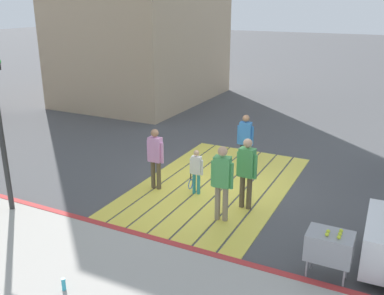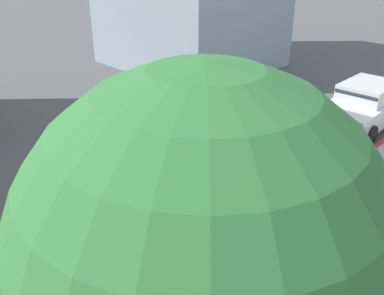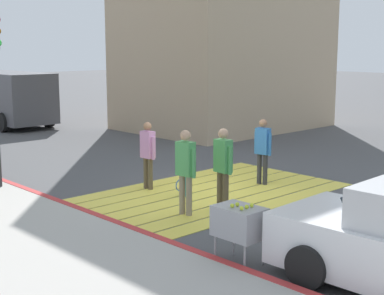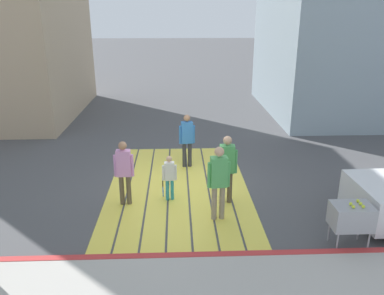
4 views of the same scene
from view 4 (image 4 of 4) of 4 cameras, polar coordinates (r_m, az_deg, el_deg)
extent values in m
plane|color=#4C4C4F|center=(10.73, -2.03, -6.04)|extent=(120.00, 120.00, 0.00)
cube|color=#EAD64C|center=(10.86, 6.75, -5.82)|extent=(6.40, 0.50, 0.01)
cube|color=#EAD64C|center=(10.79, 3.85, -5.90)|extent=(6.40, 0.50, 0.01)
cube|color=#EAD64C|center=(10.74, 0.92, -5.96)|extent=(6.40, 0.50, 0.01)
cube|color=#EAD64C|center=(10.73, -2.04, -6.01)|extent=(6.40, 0.50, 0.01)
cube|color=#EAD64C|center=(10.74, -4.99, -6.04)|extent=(6.40, 0.50, 0.01)
cube|color=#EAD64C|center=(10.78, -7.92, -6.06)|extent=(6.40, 0.50, 0.01)
cube|color=#EAD64C|center=(10.85, -10.83, -6.06)|extent=(6.40, 0.50, 0.01)
cube|color=#BC3333|center=(7.89, -1.86, -15.89)|extent=(0.16, 40.00, 0.13)
cylinder|color=black|center=(10.69, 24.80, -6.13)|extent=(0.24, 0.67, 0.66)
cube|color=#99999E|center=(8.59, 22.44, -9.36)|extent=(0.56, 0.80, 0.50)
cylinder|color=#99999E|center=(8.87, 19.53, -11.53)|extent=(0.04, 0.04, 0.45)
cylinder|color=#99999E|center=(8.52, 20.62, -13.04)|extent=(0.04, 0.04, 0.45)
cylinder|color=#99999E|center=(9.12, 23.34, -11.15)|extent=(0.04, 0.04, 0.45)
cylinder|color=#99999E|center=(8.78, 24.57, -12.59)|extent=(0.04, 0.04, 0.45)
sphere|color=#CCE033|center=(8.43, 23.95, -7.96)|extent=(0.07, 0.07, 0.07)
sphere|color=#CCE033|center=(8.53, 23.61, -7.60)|extent=(0.07, 0.07, 0.07)
sphere|color=#CCE033|center=(8.62, 23.28, -7.24)|extent=(0.07, 0.07, 0.07)
sphere|color=#CCE033|center=(8.35, 22.71, -8.06)|extent=(0.07, 0.07, 0.07)
sphere|color=#CCE033|center=(8.44, 22.38, -7.69)|extent=(0.07, 0.07, 0.07)
cylinder|color=#333338|center=(12.00, -1.14, -1.11)|extent=(0.12, 0.12, 0.79)
cylinder|color=#333338|center=(12.03, -0.32, -1.06)|extent=(0.12, 0.12, 0.79)
cube|color=#3372BF|center=(11.78, -0.75, 2.23)|extent=(0.26, 0.37, 0.66)
sphere|color=#9E7051|center=(11.65, -0.76, 4.36)|extent=(0.21, 0.21, 0.21)
cylinder|color=#3372BF|center=(11.77, -1.73, 1.88)|extent=(0.09, 0.09, 0.56)
cylinder|color=#3372BF|center=(11.83, 0.23, 1.97)|extent=(0.09, 0.09, 0.56)
cylinder|color=brown|center=(9.88, -10.31, -6.19)|extent=(0.12, 0.12, 0.79)
cylinder|color=brown|center=(9.86, -9.31, -6.18)|extent=(0.12, 0.12, 0.79)
cube|color=#D18CC6|center=(9.58, -10.06, -2.28)|extent=(0.22, 0.35, 0.66)
sphere|color=#9E7051|center=(9.43, -10.22, 0.26)|extent=(0.20, 0.20, 0.20)
cylinder|color=#D18CC6|center=(9.63, -11.23, -2.66)|extent=(0.09, 0.09, 0.56)
cylinder|color=#D18CC6|center=(9.59, -8.83, -2.63)|extent=(0.09, 0.09, 0.56)
cylinder|color=brown|center=(9.84, 4.50, -5.87)|extent=(0.13, 0.13, 0.84)
cylinder|color=brown|center=(9.85, 5.58, -5.87)|extent=(0.13, 0.13, 0.84)
cube|color=#4CA559|center=(9.54, 5.18, -1.68)|extent=(0.25, 0.38, 0.70)
sphere|color=tan|center=(9.37, 5.27, 1.05)|extent=(0.22, 0.22, 0.22)
cylinder|color=#4CA559|center=(9.55, 3.88, -2.07)|extent=(0.09, 0.09, 0.60)
cylinder|color=#4CA559|center=(9.58, 6.44, -2.08)|extent=(0.09, 0.09, 0.60)
cylinder|color=gray|center=(9.06, 3.28, -8.17)|extent=(0.13, 0.13, 0.85)
cylinder|color=gray|center=(9.10, 4.44, -8.08)|extent=(0.13, 0.13, 0.85)
cube|color=#4CA559|center=(8.75, 3.98, -3.60)|extent=(0.27, 0.39, 0.71)
sphere|color=tan|center=(8.57, 4.06, -0.63)|extent=(0.22, 0.22, 0.22)
cylinder|color=#4CA559|center=(8.73, 2.58, -4.11)|extent=(0.09, 0.09, 0.60)
cylinder|color=#4CA559|center=(8.82, 5.35, -3.94)|extent=(0.09, 0.09, 0.60)
cylinder|color=teal|center=(10.01, -3.65, -6.25)|extent=(0.09, 0.09, 0.57)
cylinder|color=teal|center=(10.01, -2.93, -6.23)|extent=(0.09, 0.09, 0.57)
cube|color=white|center=(9.79, -3.35, -3.48)|extent=(0.17, 0.26, 0.48)
sphere|color=tan|center=(9.67, -3.39, -1.68)|extent=(0.15, 0.15, 0.15)
cylinder|color=white|center=(9.81, -4.25, -3.77)|extent=(0.06, 0.06, 0.40)
cylinder|color=white|center=(9.82, -2.44, -3.71)|extent=(0.06, 0.06, 0.40)
cylinder|color=black|center=(9.95, -4.33, -5.20)|extent=(0.03, 0.03, 0.28)
torus|color=blue|center=(10.05, -4.30, -6.46)|extent=(0.28, 0.04, 0.28)
camera|label=1|loc=(4.32, 91.64, 1.86)|focal=40.27mm
camera|label=2|loc=(8.48, -82.80, 12.65)|focal=39.64mm
camera|label=3|loc=(9.52, 85.01, -5.59)|focal=53.89mm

